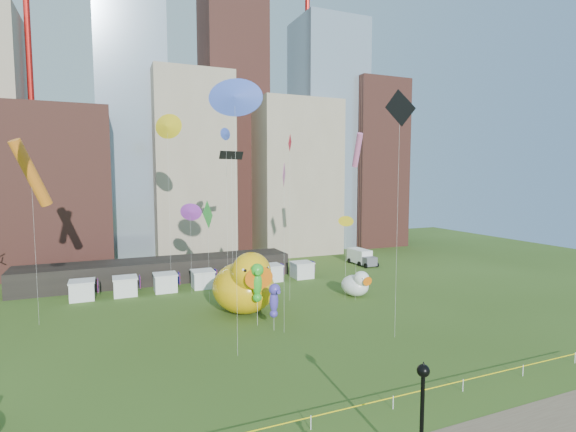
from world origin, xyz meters
name	(u,v)px	position (x,y,z in m)	size (l,w,h in m)	color
ground	(311,430)	(0.00, 0.00, 0.00)	(160.00, 160.00, 0.00)	#354E18
skyline	(180,143)	(2.25, 61.06, 21.44)	(101.00, 23.00, 68.00)	brown
crane_right	(311,28)	(30.89, 64.00, 46.90)	(23.00, 1.00, 76.00)	red
pavilion	(160,270)	(-4.00, 42.00, 1.60)	(38.00, 6.00, 3.20)	black
vendor_tents	(203,280)	(1.02, 36.00, 1.11)	(33.24, 2.80, 2.40)	white
caution_tape	(311,419)	(0.00, 0.00, 0.68)	(50.00, 0.06, 0.90)	white
big_duck	(245,284)	(3.00, 22.85, 3.31)	(7.13, 9.46, 7.22)	#F0B00C
small_duck	(356,284)	(18.11, 24.06, 1.57)	(3.86, 4.72, 3.42)	white
seahorse_green	(257,279)	(3.02, 18.66, 4.80)	(1.66, 1.89, 6.45)	silver
seahorse_purple	(274,298)	(4.04, 16.61, 3.32)	(1.27, 1.53, 4.75)	silver
lamppost	(422,408)	(3.22, -6.00, 3.76)	(0.64, 0.64, 6.15)	black
box_truck	(361,257)	(29.58, 40.94, 1.33)	(2.70, 6.19, 2.59)	white
kite_0	(290,149)	(9.51, 25.46, 18.53)	(1.17, 1.75, 20.26)	silver
kite_1	(357,150)	(16.99, 22.47, 18.33)	(1.19, 2.49, 20.39)	silver
kite_2	(400,112)	(13.90, 10.42, 21.08)	(0.93, 3.29, 23.11)	silver
kite_4	(167,126)	(-3.52, 33.92, 21.44)	(2.12, 2.70, 22.99)	silver
kite_5	(235,97)	(-1.02, 12.16, 21.59)	(2.78, 1.92, 23.13)	silver
kite_6	(31,174)	(-17.68, 27.55, 15.52)	(3.89, 3.40, 18.95)	silver
kite_7	(190,212)	(-0.95, 33.65, 10.65)	(1.74, 1.78, 11.77)	silver
kite_9	(284,179)	(4.74, 15.73, 15.02)	(1.14, 2.05, 16.54)	silver
kite_10	(231,156)	(3.69, 30.40, 17.76)	(3.31, 1.44, 18.37)	silver
kite_11	(208,215)	(0.19, 28.39, 10.64)	(1.80, 2.93, 12.43)	silver
kite_12	(346,222)	(16.18, 23.53, 9.72)	(1.02, 1.02, 10.40)	silver
kite_13	(226,135)	(2.06, 26.68, 19.93)	(1.14, 1.11, 20.78)	silver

